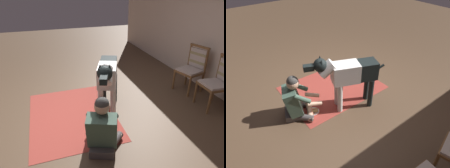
{
  "view_description": "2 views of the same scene",
  "coord_description": "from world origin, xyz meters",
  "views": [
    {
      "loc": [
        3.2,
        -0.46,
        2.15
      ],
      "look_at": [
        0.38,
        0.49,
        0.71
      ],
      "focal_mm": 33.49,
      "sensor_mm": 36.0,
      "label": 1
    },
    {
      "loc": [
        1.99,
        2.7,
        2.61
      ],
      "look_at": [
        0.32,
        0.51,
        0.61
      ],
      "focal_mm": 31.99,
      "sensor_mm": 36.0,
      "label": 2
    }
  ],
  "objects": [
    {
      "name": "ground_plane",
      "position": [
        0.0,
        0.0,
        0.0
      ],
      "size": [
        16.03,
        16.03,
        0.0
      ],
      "primitive_type": "plane",
      "color": "brown"
    },
    {
      "name": "area_rug",
      "position": [
        -0.01,
        -0.13,
        0.0
      ],
      "size": [
        1.98,
        1.46,
        0.01
      ],
      "primitive_type": "cube",
      "color": "#9B372E",
      "rests_on": "ground"
    },
    {
      "name": "person_sitting_on_floor",
      "position": [
        0.97,
        0.16,
        0.35
      ],
      "size": [
        0.73,
        0.61,
        0.84
      ],
      "color": "#4D4847",
      "rests_on": "ground"
    },
    {
      "name": "large_dog",
      "position": [
        0.09,
        0.51,
        0.72
      ],
      "size": [
        1.36,
        0.65,
        1.11
      ],
      "color": "silver",
      "rests_on": "ground"
    },
    {
      "name": "hot_dog_on_plate",
      "position": [
        0.71,
        0.26,
        0.03
      ],
      "size": [
        0.22,
        0.22,
        0.06
      ],
      "color": "white",
      "rests_on": "ground"
    }
  ]
}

